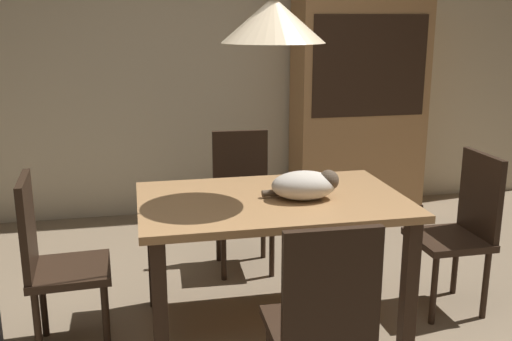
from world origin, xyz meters
name	(u,v)px	position (x,y,z in m)	size (l,w,h in m)	color
back_wall	(205,45)	(0.00, 2.65, 1.45)	(6.40, 0.10, 2.90)	beige
dining_table	(272,216)	(0.07, 0.48, 0.65)	(1.40, 0.90, 0.75)	#A87A4C
chair_far_back	(242,194)	(0.08, 1.36, 0.51)	(0.42, 0.42, 0.93)	black
chair_left_side	(52,257)	(-1.05, 0.48, 0.51)	(0.42, 0.42, 0.93)	black
chair_near_front	(322,319)	(0.07, -0.40, 0.51)	(0.41, 0.41, 0.93)	black
chair_right_side	(462,225)	(1.20, 0.48, 0.51)	(0.40, 0.40, 0.93)	black
cat_sleeping	(306,185)	(0.24, 0.42, 0.83)	(0.39, 0.24, 0.16)	beige
pendant_lamp	(273,19)	(0.07, 0.48, 1.66)	(0.52, 0.52, 1.30)	beige
hutch_bookcase	(358,112)	(1.27, 2.32, 0.89)	(1.12, 0.45, 1.85)	#A87A4C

